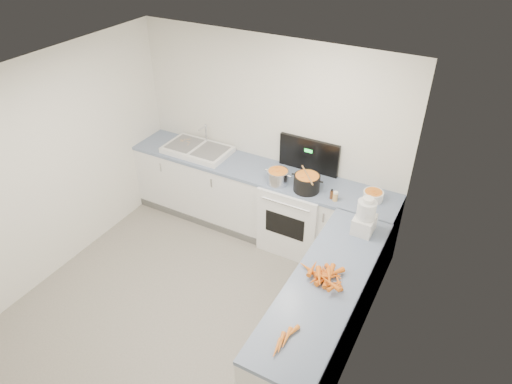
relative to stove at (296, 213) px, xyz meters
The scene contains 19 objects.
floor 1.84m from the stove, 108.07° to the right, with size 3.50×4.00×0.00m, color gray, non-canonical shape.
ceiling 2.69m from the stove, 108.07° to the right, with size 3.50×4.00×0.00m, color silver, non-canonical shape.
wall_back 1.00m from the stove, 150.23° to the left, with size 3.50×2.50×0.00m, color silver, non-canonical shape.
wall_left 2.96m from the stove, 143.77° to the right, with size 4.00×2.50×0.00m, color silver, non-canonical shape.
wall_right 2.21m from the stove, 54.55° to the right, with size 4.00×2.50×0.00m, color silver, non-canonical shape.
counter_back 0.55m from the stove, behind, with size 3.50×0.62×0.94m.
counter_right 1.65m from the stove, 56.99° to the right, with size 0.62×2.20×0.94m.
stove is the anchor object (origin of this frame).
sink 1.54m from the stove, behind, with size 0.86×0.52×0.31m.
steel_pot 0.59m from the stove, 141.41° to the right, with size 0.26×0.26×0.19m, color silver.
black_pot 0.59m from the stove, 39.26° to the right, with size 0.30×0.30×0.21m, color black.
wooden_spoon 0.70m from the stove, 39.26° to the right, with size 0.02×0.02×0.41m, color #AD7A47.
mixing_bowl 1.03m from the stove, ahead, with size 0.22×0.22×0.10m, color white.
extract_bottle 0.71m from the stove, 17.83° to the right, with size 0.04×0.04×0.10m, color #593319.
spice_jar 0.75m from the stove, 18.09° to the right, with size 0.06×0.06×0.10m, color #E5B266.
food_processor 1.28m from the stove, 29.61° to the right, with size 0.20×0.25×0.41m.
carrot_pile 1.70m from the stove, 57.38° to the right, with size 0.47×0.35×0.09m.
peeled_carrots 2.36m from the stove, 68.49° to the right, with size 0.11×0.35×0.04m.
peelings 1.77m from the stove, behind, with size 0.18×0.21×0.01m.
Camera 1 is at (2.29, -2.55, 3.85)m, focal length 32.00 mm.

